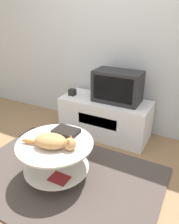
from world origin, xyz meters
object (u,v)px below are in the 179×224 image
object	(u,v)px
tv	(117,87)
dvd_box	(66,132)
cat	(53,141)
speaker	(72,92)

from	to	relation	value
tv	dvd_box	xyz separation A→B (m)	(-0.20, -0.91, -0.25)
dvd_box	cat	bearing A→B (deg)	-81.94
dvd_box	cat	xyz separation A→B (m)	(0.04, -0.27, 0.04)
tv	speaker	distance (m)	0.66
speaker	dvd_box	size ratio (longest dim) A/B	0.34
tv	dvd_box	bearing A→B (deg)	-102.23
speaker	cat	bearing A→B (deg)	-66.37
speaker	cat	distance (m)	1.19
dvd_box	cat	distance (m)	0.27
speaker	tv	bearing A→B (deg)	7.46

